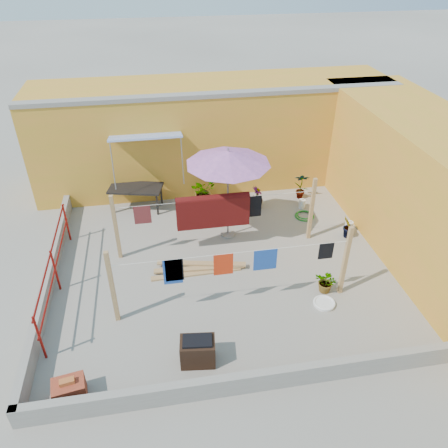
{
  "coord_description": "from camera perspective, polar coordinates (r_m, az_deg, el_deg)",
  "views": [
    {
      "loc": [
        -1.4,
        -8.35,
        6.86
      ],
      "look_at": [
        0.1,
        0.3,
        1.04
      ],
      "focal_mm": 35.0,
      "sensor_mm": 36.0,
      "label": 1
    }
  ],
  "objects": [
    {
      "name": "plant_right_b",
      "position": [
        12.15,
        15.93,
        -0.41
      ],
      "size": [
        0.45,
        0.47,
        0.66
      ],
      "primitive_type": "imported",
      "rotation": [
        0.0,
        0.0,
        4.06
      ],
      "color": "#195317",
      "rests_on": "ground"
    },
    {
      "name": "plant_right_c",
      "position": [
        10.28,
        13.27,
        -7.39
      ],
      "size": [
        0.65,
        0.66,
        0.55
      ],
      "primitive_type": "imported",
      "rotation": [
        0.0,
        0.0,
        5.41
      ],
      "color": "#195317",
      "rests_on": "ground"
    },
    {
      "name": "green_hose",
      "position": [
        12.94,
        10.47,
        1.1
      ],
      "size": [
        0.56,
        0.56,
        0.08
      ],
      "color": "#1A7920",
      "rests_on": "ground"
    },
    {
      "name": "water_jug_b",
      "position": [
        13.32,
        10.15,
        2.65
      ],
      "size": [
        0.2,
        0.2,
        0.31
      ],
      "color": "silver",
      "rests_on": "ground"
    },
    {
      "name": "wall_back",
      "position": [
        14.19,
        -1.46,
        11.81
      ],
      "size": [
        11.0,
        3.27,
        3.21
      ],
      "color": "orange",
      "rests_on": "ground"
    },
    {
      "name": "clothesline_rig",
      "position": [
        10.68,
        -1.22,
        0.73
      ],
      "size": [
        5.09,
        2.35,
        1.8
      ],
      "color": "tan",
      "rests_on": "ground"
    },
    {
      "name": "water_jug_a",
      "position": [
        12.52,
        15.98,
        -0.31
      ],
      "size": [
        0.22,
        0.22,
        0.34
      ],
      "color": "silver",
      "rests_on": "ground"
    },
    {
      "name": "patio_umbrella",
      "position": [
        10.81,
        0.55,
        8.62
      ],
      "size": [
        2.26,
        2.26,
        2.57
      ],
      "color": "gray",
      "rests_on": "ground"
    },
    {
      "name": "outdoor_table",
      "position": [
        13.08,
        -11.45,
        4.47
      ],
      "size": [
        1.67,
        1.1,
        0.72
      ],
      "color": "black",
      "rests_on": "ground"
    },
    {
      "name": "plant_back_b",
      "position": [
        13.06,
        4.31,
        3.47
      ],
      "size": [
        0.48,
        0.48,
        0.67
      ],
      "primitive_type": "imported",
      "rotation": [
        0.0,
        0.0,
        1.23
      ],
      "color": "#195317",
      "rests_on": "ground"
    },
    {
      "name": "lumber_pile",
      "position": [
        10.72,
        -3.3,
        -5.81
      ],
      "size": [
        2.34,
        0.64,
        0.14
      ],
      "color": "tan",
      "rests_on": "ground"
    },
    {
      "name": "white_basin",
      "position": [
        10.09,
        12.95,
        -10.05
      ],
      "size": [
        0.49,
        0.49,
        0.09
      ],
      "color": "silver",
      "rests_on": "ground"
    },
    {
      "name": "parapet_front",
      "position": [
        8.29,
        4.15,
        -19.78
      ],
      "size": [
        8.3,
        0.16,
        0.44
      ],
      "primitive_type": "cube",
      "color": "gray",
      "rests_on": "ground"
    },
    {
      "name": "plant_right_a",
      "position": [
        13.68,
        10.05,
        4.97
      ],
      "size": [
        0.52,
        0.42,
        0.86
      ],
      "primitive_type": "imported",
      "rotation": [
        0.0,
        0.0,
        2.87
      ],
      "color": "#195317",
      "rests_on": "ground"
    },
    {
      "name": "ground",
      "position": [
        10.9,
        -0.24,
        -5.47
      ],
      "size": [
        80.0,
        80.0,
        0.0
      ],
      "primitive_type": "plane",
      "color": "#9E998E",
      "rests_on": "ground"
    },
    {
      "name": "brazier",
      "position": [
        8.62,
        -3.45,
        -16.22
      ],
      "size": [
        0.71,
        0.51,
        0.59
      ],
      "color": "black",
      "rests_on": "ground"
    },
    {
      "name": "wall_right",
      "position": [
        11.87,
        25.4,
        3.78
      ],
      "size": [
        2.4,
        9.0,
        3.2
      ],
      "primitive_type": "cube",
      "color": "orange",
      "rests_on": "ground"
    },
    {
      "name": "brick_stack",
      "position": [
        8.61,
        -19.53,
        -19.78
      ],
      "size": [
        0.61,
        0.49,
        0.49
      ],
      "color": "#973A23",
      "rests_on": "ground"
    },
    {
      "name": "parapet_left",
      "position": [
        11.0,
        -21.84,
        -6.47
      ],
      "size": [
        0.16,
        7.3,
        0.44
      ],
      "primitive_type": "cube",
      "color": "gray",
      "rests_on": "ground"
    },
    {
      "name": "red_railing",
      "position": [
        10.49,
        -21.34,
        -4.98
      ],
      "size": [
        0.05,
        4.2,
        1.1
      ],
      "color": "maroon",
      "rests_on": "ground"
    },
    {
      "name": "plant_back_a",
      "position": [
        13.18,
        -2.7,
        4.28
      ],
      "size": [
        1.01,
        1.01,
        0.85
      ],
      "primitive_type": "imported",
      "rotation": [
        0.0,
        0.0,
        0.75
      ],
      "color": "#195317",
      "rests_on": "ground"
    }
  ]
}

